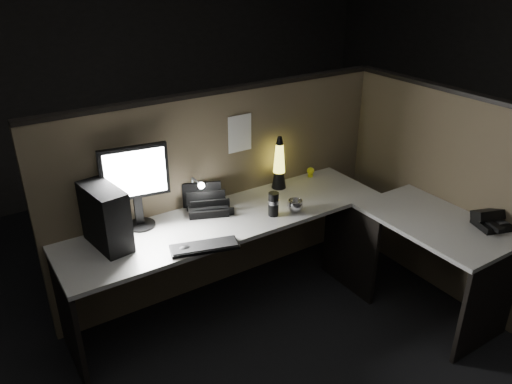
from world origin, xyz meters
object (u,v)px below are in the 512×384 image
monitor (135,179)px  desk_phone (491,220)px  lava_lamp (279,167)px  pc_tower (105,217)px  keyboard (204,247)px

monitor → desk_phone: monitor is taller
lava_lamp → monitor: bearing=179.1°
pc_tower → monitor: bearing=18.1°
keyboard → desk_phone: desk_phone is taller
lava_lamp → pc_tower: bearing=-175.5°
monitor → desk_phone: 2.33m
keyboard → desk_phone: size_ratio=1.62×
pc_tower → desk_phone: (2.18, -1.14, -0.15)m
keyboard → desk_phone: (1.71, -0.78, 0.04)m
monitor → lava_lamp: 1.12m
pc_tower → lava_lamp: bearing=-3.8°
pc_tower → keyboard: (0.47, -0.36, -0.18)m
keyboard → desk_phone: 1.88m
lava_lamp → desk_phone: bearing=-56.7°
pc_tower → keyboard: pc_tower is taller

